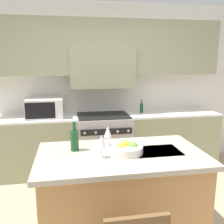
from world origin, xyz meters
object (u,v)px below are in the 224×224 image
(wine_glass_far, at_px, (108,132))
(range_stove, at_px, (104,143))
(wine_bottle, at_px, (75,140))
(fruit_bowl, at_px, (127,149))
(wine_glass_near, at_px, (102,142))
(microwave, at_px, (45,108))
(oil_bottle_on_counter, at_px, (142,108))

(wine_glass_far, bearing_deg, range_stove, 83.75)
(wine_bottle, bearing_deg, fruit_bowl, -18.03)
(wine_glass_far, bearing_deg, wine_bottle, -166.53)
(wine_glass_near, relative_size, wine_glass_far, 1.00)
(range_stove, bearing_deg, microwave, 178.81)
(microwave, distance_m, wine_glass_near, 1.88)
(microwave, xyz_separation_m, wine_bottle, (0.40, -1.55, -0.03))
(range_stove, height_order, wine_glass_far, wine_glass_far)
(wine_glass_near, height_order, wine_glass_far, same)
(microwave, distance_m, fruit_bowl, 1.92)
(range_stove, xyz_separation_m, wine_glass_far, (-0.16, -1.45, 0.61))
(wine_glass_far, bearing_deg, oil_bottle_on_counter, 62.16)
(wine_glass_near, bearing_deg, range_stove, 81.45)
(fruit_bowl, bearing_deg, wine_glass_near, -164.64)
(range_stove, relative_size, wine_glass_far, 4.41)
(microwave, height_order, oil_bottle_on_counter, microwave)
(wine_bottle, height_order, wine_glass_far, wine_bottle)
(range_stove, relative_size, wine_bottle, 3.25)
(range_stove, bearing_deg, wine_glass_near, -98.55)
(wine_bottle, height_order, wine_glass_near, wine_bottle)
(oil_bottle_on_counter, bearing_deg, wine_glass_far, -117.84)
(range_stove, height_order, wine_glass_near, wine_glass_near)
(fruit_bowl, xyz_separation_m, oil_bottle_on_counter, (0.67, 1.78, 0.03))
(wine_glass_near, xyz_separation_m, fruit_bowl, (0.25, 0.07, -0.10))
(wine_bottle, relative_size, wine_glass_near, 1.36)
(wine_bottle, distance_m, wine_glass_far, 0.35)
(microwave, relative_size, fruit_bowl, 1.82)
(wine_bottle, height_order, fruit_bowl, wine_bottle)
(wine_bottle, bearing_deg, wine_glass_near, -44.16)
(microwave, bearing_deg, wine_glass_far, -63.29)
(wine_bottle, distance_m, fruit_bowl, 0.51)
(microwave, relative_size, wine_glass_far, 2.59)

